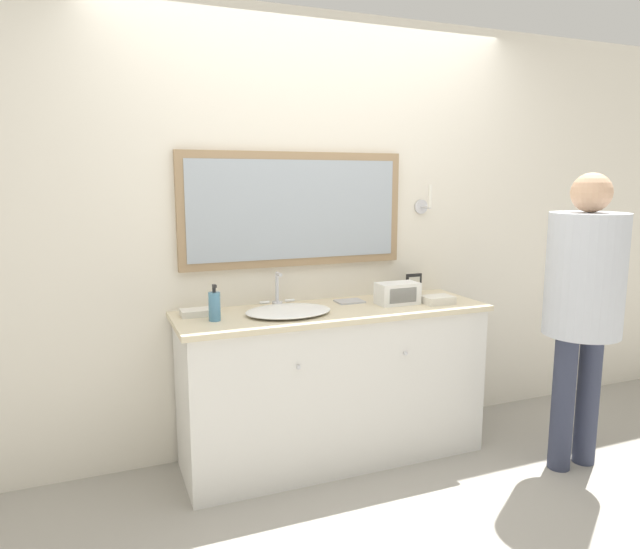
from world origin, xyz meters
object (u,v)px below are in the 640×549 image
object	(u,v)px
soap_bottle	(214,306)
sink_basin	(288,310)
appliance_box	(398,293)
picture_frame	(414,285)
person	(584,290)

from	to	relation	value
soap_bottle	sink_basin	bearing A→B (deg)	0.68
appliance_box	picture_frame	distance (m)	0.29
soap_bottle	person	xyz separation A→B (m)	(1.89, -0.57, 0.05)
picture_frame	person	world-z (taller)	person
person	soap_bottle	bearing A→B (deg)	163.23
soap_bottle	appliance_box	distance (m)	1.07
picture_frame	person	distance (m)	0.97
soap_bottle	person	bearing A→B (deg)	-16.77
picture_frame	appliance_box	bearing A→B (deg)	-140.09
picture_frame	soap_bottle	bearing A→B (deg)	-171.89
appliance_box	picture_frame	bearing A→B (deg)	39.91
sink_basin	person	distance (m)	1.61
sink_basin	soap_bottle	xyz separation A→B (m)	(-0.40, -0.00, 0.06)
appliance_box	person	bearing A→B (deg)	-34.69
appliance_box	person	world-z (taller)	person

